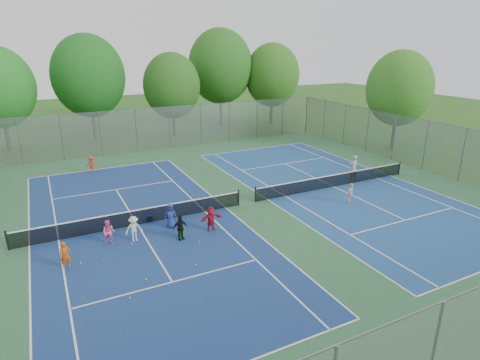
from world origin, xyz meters
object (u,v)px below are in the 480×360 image
(net_right, at_px, (334,181))
(ball_hopper, at_px, (182,232))
(ball_crate, at_px, (149,218))
(net_left, at_px, (137,218))
(instructor, at_px, (353,168))

(net_right, height_order, ball_hopper, net_right)
(ball_crate, bearing_deg, ball_hopper, -71.01)
(net_left, distance_m, net_right, 14.00)
(net_right, xyz_separation_m, instructor, (2.01, 0.36, 0.55))
(net_left, relative_size, ball_hopper, 22.91)
(ball_hopper, bearing_deg, instructor, 11.42)
(net_right, bearing_deg, ball_crate, 178.47)
(net_left, xyz_separation_m, net_right, (14.00, 0.00, 0.00))
(net_left, height_order, ball_hopper, net_left)
(net_left, bearing_deg, instructor, 1.28)
(net_left, bearing_deg, ball_crate, 24.23)
(net_right, height_order, instructor, instructor)
(ball_hopper, xyz_separation_m, instructor, (14.24, 2.88, 0.73))
(net_right, xyz_separation_m, ball_crate, (-13.22, 0.35, -0.30))
(net_right, bearing_deg, ball_hopper, -168.35)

